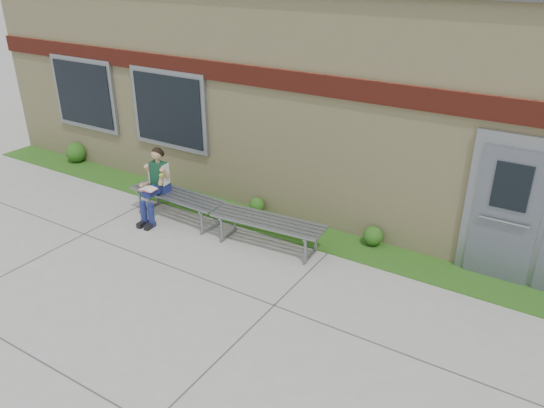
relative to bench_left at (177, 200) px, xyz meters
The scene contains 9 objects.
ground 2.75m from the bench_left, 43.55° to the right, with size 80.00×80.00×0.00m, color #9E9E99.
grass_strip 2.14m from the bench_left, 20.10° to the left, with size 16.00×0.80×0.02m, color #295115.
school_building 4.87m from the bench_left, 64.35° to the left, with size 16.20×6.22×4.20m.
bench_left is the anchor object (origin of this frame).
bench_right 2.00m from the bench_left, ahead, with size 2.01×0.70×0.51m.
girl 0.51m from the bench_left, 147.39° to the right, with size 0.49×0.79×1.37m.
shrub_west 4.15m from the bench_left, 166.42° to the left, with size 0.46×0.46×0.46m, color #295115.
shrub_mid 1.51m from the bench_left, 40.68° to the left, with size 0.29×0.29×0.29m, color #295115.
shrub_east 3.65m from the bench_left, 15.50° to the left, with size 0.34×0.34×0.34m, color #295115.
Camera 1 is at (4.26, -4.78, 4.57)m, focal length 35.00 mm.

